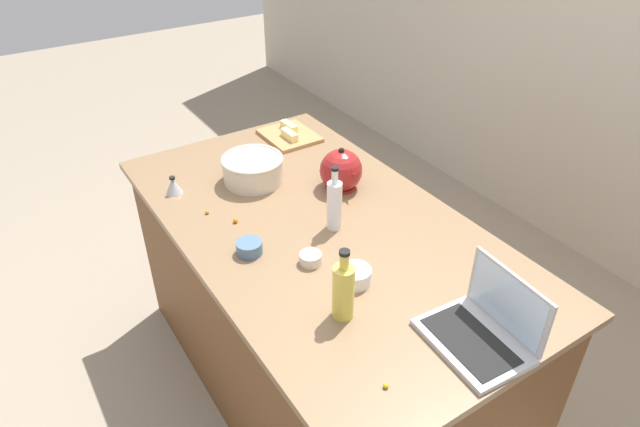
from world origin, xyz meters
name	(u,v)px	position (x,y,z in m)	size (l,w,h in m)	color
ground_plane	(320,379)	(0.00, 0.00, 0.00)	(12.00, 12.00, 0.00)	gray
island_counter	(320,310)	(0.00, 0.00, 0.45)	(1.82, 1.01, 0.90)	brown
laptop	(484,328)	(0.76, 0.08, 0.95)	(0.32, 0.25, 0.22)	#B7B7BC
mixing_bowl_large	(253,169)	(-0.43, -0.06, 0.96)	(0.26, 0.26, 0.12)	beige
bottle_oil	(343,290)	(0.45, -0.21, 1.00)	(0.07, 0.07, 0.25)	#DBC64C
bottle_vinegar	(334,204)	(0.05, 0.03, 1.01)	(0.06, 0.06, 0.26)	white
kettle	(341,171)	(-0.18, 0.22, 0.98)	(0.21, 0.18, 0.20)	maroon
cutting_board	(289,136)	(-0.71, 0.28, 0.91)	(0.28, 0.23, 0.02)	#AD7F4C
butter_stick_left	(289,135)	(-0.67, 0.26, 0.94)	(0.11, 0.04, 0.04)	#F4E58C
butter_stick_right	(289,127)	(-0.75, 0.30, 0.94)	(0.11, 0.04, 0.04)	#F4E58C
ramekin_small	(311,259)	(0.18, -0.16, 0.92)	(0.08, 0.08, 0.04)	beige
ramekin_medium	(249,248)	(0.01, -0.31, 0.92)	(0.09, 0.09, 0.05)	slate
ramekin_wide	(355,276)	(0.34, -0.09, 0.93)	(0.11, 0.11, 0.05)	white
kitchen_timer	(173,186)	(-0.52, -0.39, 0.94)	(0.07, 0.07, 0.08)	#B2B2B7
candy_0	(386,386)	(0.74, -0.27, 0.91)	(0.02, 0.02, 0.02)	yellow
candy_1	(329,168)	(-0.34, 0.27, 0.91)	(0.01, 0.01, 0.01)	orange
candy_2	(235,221)	(-0.19, -0.27, 0.91)	(0.02, 0.02, 0.02)	orange
candy_3	(243,251)	(0.00, -0.33, 0.91)	(0.02, 0.02, 0.02)	#CC3399
candy_4	(350,164)	(-0.31, 0.36, 0.91)	(0.02, 0.02, 0.02)	orange
candy_5	(207,212)	(-0.30, -0.33, 0.91)	(0.01, 0.01, 0.01)	orange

